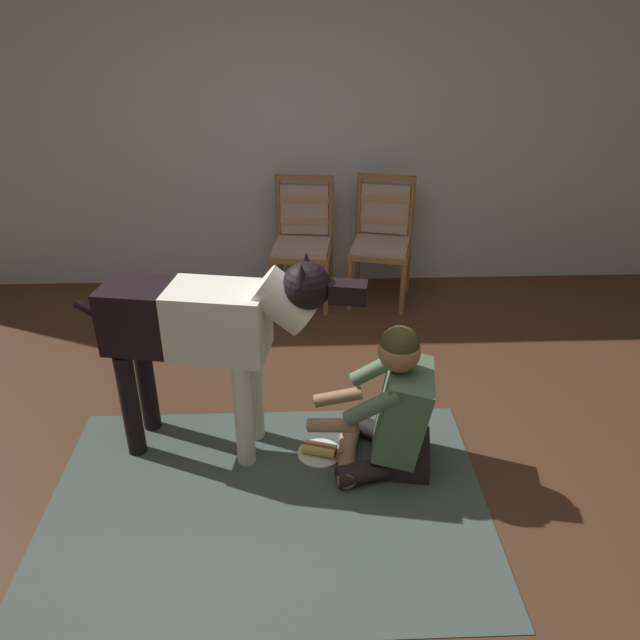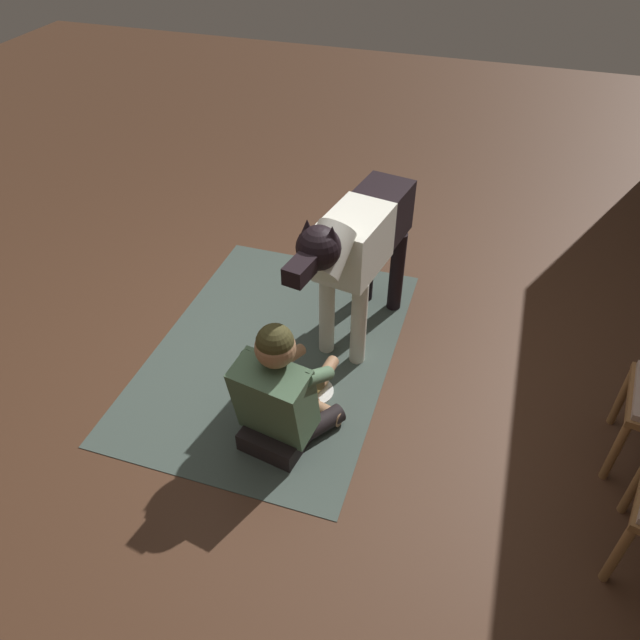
{
  "view_description": "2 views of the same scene",
  "coord_description": "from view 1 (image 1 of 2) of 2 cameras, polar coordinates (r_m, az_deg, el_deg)",
  "views": [
    {
      "loc": [
        0.08,
        -2.46,
        2.25
      ],
      "look_at": [
        0.19,
        0.37,
        0.75
      ],
      "focal_mm": 35.06,
      "sensor_mm": 36.0,
      "label": 1
    },
    {
      "loc": [
        2.58,
        1.02,
        2.71
      ],
      "look_at": [
        0.2,
        0.26,
        0.6
      ],
      "focal_mm": 33.8,
      "sensor_mm": 36.0,
      "label": 2
    }
  ],
  "objects": [
    {
      "name": "area_rug",
      "position": [
        3.23,
        -4.82,
        -16.33
      ],
      "size": [
        2.16,
        1.5,
        0.01
      ],
      "primitive_type": "cube",
      "color": "#3D4A44",
      "rests_on": "ground"
    },
    {
      "name": "dining_chair_left_of_pair",
      "position": [
        4.95,
        -1.56,
        7.79
      ],
      "size": [
        0.52,
        0.52,
        0.98
      ],
      "color": "brown",
      "rests_on": "ground"
    },
    {
      "name": "ground_plane",
      "position": [
        3.34,
        -3.1,
        -14.52
      ],
      "size": [
        13.35,
        13.35,
        0.0
      ],
      "primitive_type": "plane",
      "color": "#462B1C"
    },
    {
      "name": "hot_dog_on_plate",
      "position": [
        3.48,
        -0.04,
        -11.82
      ],
      "size": [
        0.24,
        0.24,
        0.06
      ],
      "color": "silver",
      "rests_on": "ground"
    },
    {
      "name": "person_sitting_on_floor",
      "position": [
        3.27,
        6.62,
        -8.16
      ],
      "size": [
        0.69,
        0.57,
        0.82
      ],
      "color": "black",
      "rests_on": "ground"
    },
    {
      "name": "back_wall",
      "position": [
        5.14,
        -3.2,
        17.26
      ],
      "size": [
        7.71,
        0.1,
        2.6
      ],
      "primitive_type": "cube",
      "color": "#B3B7B9",
      "rests_on": "ground"
    },
    {
      "name": "dining_chair_right_of_pair",
      "position": [
        5.0,
        5.71,
        7.84
      ],
      "size": [
        0.56,
        0.56,
        0.98
      ],
      "color": "brown",
      "rests_on": "ground"
    },
    {
      "name": "large_dog",
      "position": [
        3.18,
        -10.14,
        -0.66
      ],
      "size": [
        1.48,
        0.45,
        1.15
      ],
      "color": "silver",
      "rests_on": "ground"
    }
  ]
}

